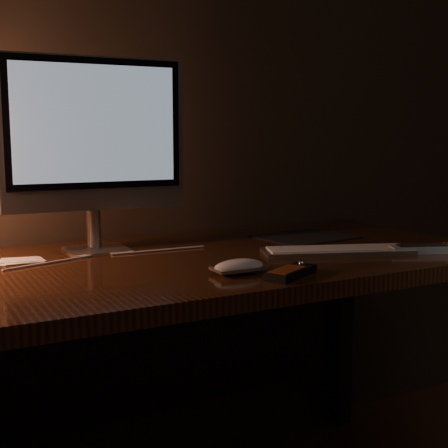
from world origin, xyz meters
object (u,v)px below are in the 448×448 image
monitor (94,138)px  media_remote (291,272)px  mouse (239,269)px  tv_remote (426,249)px  keyboard (338,250)px  desk (181,300)px

monitor → media_remote: bearing=-57.5°
mouse → tv_remote: size_ratio=0.64×
monitor → tv_remote: 0.91m
monitor → tv_remote: size_ratio=2.66×
monitor → keyboard: 0.70m
media_remote → tv_remote: 0.47m
mouse → tv_remote: 0.55m
keyboard → monitor: bearing=170.0°
desk → keyboard: keyboard is taller
tv_remote → desk: bearing=174.2°
monitor → mouse: size_ratio=4.19×
monitor → mouse: monitor is taller
tv_remote → keyboard: bearing=175.6°
keyboard → media_remote: 0.31m
desk → mouse: (0.01, -0.29, 0.14)m
mouse → media_remote: (0.09, -0.08, -0.00)m
media_remote → tv_remote: bearing=-20.2°
monitor → mouse: (0.20, -0.41, -0.29)m
keyboard → tv_remote: tv_remote is taller
monitor → desk: bearing=-30.5°
keyboard → mouse: bearing=-145.4°
keyboard → media_remote: (-0.26, -0.17, 0.00)m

